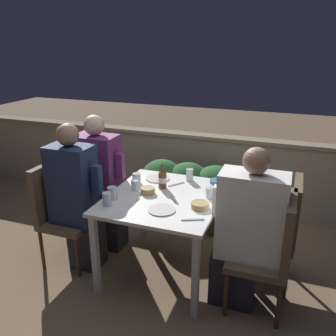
% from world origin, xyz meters
% --- Properties ---
extents(ground_plane, '(16.00, 16.00, 0.00)m').
position_xyz_m(ground_plane, '(0.00, 0.00, 0.00)').
color(ground_plane, '#7A6047').
extents(parapet_wall, '(9.00, 0.18, 0.92)m').
position_xyz_m(parapet_wall, '(0.00, 1.39, 0.46)').
color(parapet_wall, gray).
rests_on(parapet_wall, ground_plane).
extents(dining_table, '(0.92, 1.04, 0.73)m').
position_xyz_m(dining_table, '(0.00, 0.00, 0.65)').
color(dining_table, white).
rests_on(dining_table, ground_plane).
extents(planter_hedge, '(1.09, 0.47, 0.72)m').
position_xyz_m(planter_hedge, '(-0.07, 0.89, 0.40)').
color(planter_hedge, brown).
rests_on(planter_hedge, ground_plane).
extents(chair_left_near, '(0.44, 0.43, 0.94)m').
position_xyz_m(chair_left_near, '(-0.97, -0.16, 0.55)').
color(chair_left_near, brown).
rests_on(chair_left_near, ground_plane).
extents(person_navy_jumper, '(0.47, 0.26, 1.32)m').
position_xyz_m(person_navy_jumper, '(-0.76, -0.16, 0.67)').
color(person_navy_jumper, '#282833').
rests_on(person_navy_jumper, ground_plane).
extents(chair_left_far, '(0.44, 0.43, 0.94)m').
position_xyz_m(chair_left_far, '(-0.94, 0.20, 0.55)').
color(chair_left_far, brown).
rests_on(chair_left_far, ground_plane).
extents(person_purple_stripe, '(0.49, 0.26, 1.32)m').
position_xyz_m(person_purple_stripe, '(-0.73, 0.20, 0.66)').
color(person_purple_stripe, '#282833').
rests_on(person_purple_stripe, ground_plane).
extents(chair_right_near, '(0.44, 0.43, 0.94)m').
position_xyz_m(chair_right_near, '(0.91, -0.18, 0.55)').
color(chair_right_near, brown).
rests_on(chair_right_near, ground_plane).
extents(person_white_polo, '(0.52, 0.26, 1.28)m').
position_xyz_m(person_white_polo, '(0.71, -0.18, 0.64)').
color(person_white_polo, '#282833').
rests_on(person_white_polo, ground_plane).
extents(chair_right_far, '(0.44, 0.43, 0.94)m').
position_xyz_m(chair_right_far, '(0.95, 0.17, 0.55)').
color(chair_right_far, brown).
rests_on(chair_right_far, ground_plane).
extents(beer_bottle, '(0.07, 0.07, 0.22)m').
position_xyz_m(beer_bottle, '(-0.08, 0.15, 0.82)').
color(beer_bottle, brown).
rests_on(beer_bottle, dining_table).
extents(plate_0, '(0.21, 0.21, 0.01)m').
position_xyz_m(plate_0, '(0.07, -0.26, 0.74)').
color(plate_0, silver).
rests_on(plate_0, dining_table).
extents(plate_1, '(0.22, 0.22, 0.01)m').
position_xyz_m(plate_1, '(-0.20, 0.33, 0.74)').
color(plate_1, silver).
rests_on(plate_1, dining_table).
extents(bowl_0, '(0.14, 0.14, 0.04)m').
position_xyz_m(bowl_0, '(0.34, -0.12, 0.76)').
color(bowl_0, tan).
rests_on(bowl_0, dining_table).
extents(bowl_1, '(0.12, 0.12, 0.05)m').
position_xyz_m(bowl_1, '(-0.15, 0.00, 0.76)').
color(bowl_1, tan).
rests_on(bowl_1, dining_table).
extents(bowl_2, '(0.13, 0.13, 0.03)m').
position_xyz_m(bowl_2, '(0.35, 0.43, 0.75)').
color(bowl_2, '#4C709E').
rests_on(bowl_2, dining_table).
extents(glass_cup_0, '(0.06, 0.06, 0.08)m').
position_xyz_m(glass_cup_0, '(-0.29, 0.03, 0.77)').
color(glass_cup_0, silver).
rests_on(glass_cup_0, dining_table).
extents(glass_cup_1, '(0.08, 0.08, 0.11)m').
position_xyz_m(glass_cup_1, '(-0.38, -0.21, 0.78)').
color(glass_cup_1, silver).
rests_on(glass_cup_1, dining_table).
extents(glass_cup_2, '(0.07, 0.07, 0.11)m').
position_xyz_m(glass_cup_2, '(-0.36, -0.33, 0.79)').
color(glass_cup_2, silver).
rests_on(glass_cup_2, dining_table).
extents(glass_cup_3, '(0.07, 0.07, 0.11)m').
position_xyz_m(glass_cup_3, '(0.09, 0.40, 0.79)').
color(glass_cup_3, silver).
rests_on(glass_cup_3, dining_table).
extents(glass_cup_4, '(0.08, 0.08, 0.09)m').
position_xyz_m(glass_cup_4, '(0.36, 0.10, 0.78)').
color(glass_cup_4, silver).
rests_on(glass_cup_4, dining_table).
extents(glass_cup_5, '(0.07, 0.07, 0.09)m').
position_xyz_m(glass_cup_5, '(-0.34, 0.18, 0.78)').
color(glass_cup_5, silver).
rests_on(glass_cup_5, dining_table).
extents(fork_0, '(0.12, 0.15, 0.01)m').
position_xyz_m(fork_0, '(0.10, -0.05, 0.74)').
color(fork_0, silver).
rests_on(fork_0, dining_table).
extents(fork_1, '(0.12, 0.15, 0.01)m').
position_xyz_m(fork_1, '(0.01, 0.26, 0.74)').
color(fork_1, silver).
rests_on(fork_1, dining_table).
extents(fork_2, '(0.16, 0.09, 0.01)m').
position_xyz_m(fork_2, '(0.34, -0.33, 0.74)').
color(fork_2, silver).
rests_on(fork_2, dining_table).
extents(potted_plant, '(0.37, 0.37, 0.67)m').
position_xyz_m(potted_plant, '(-1.11, 0.71, 0.41)').
color(potted_plant, '#9E5638').
rests_on(potted_plant, ground_plane).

